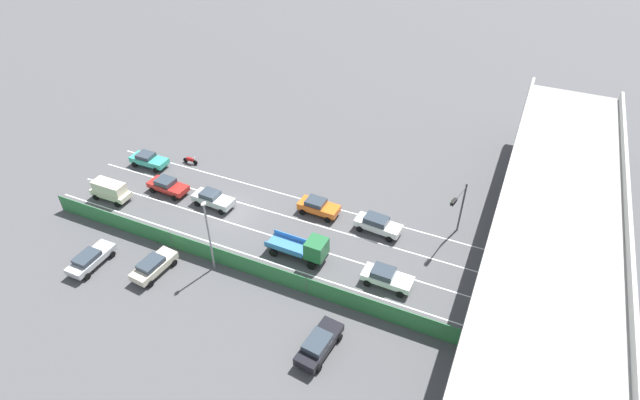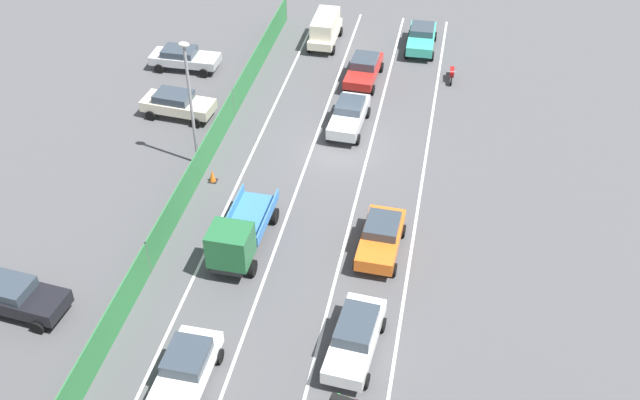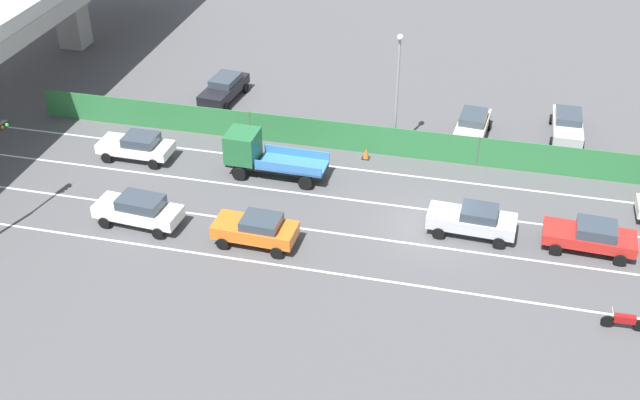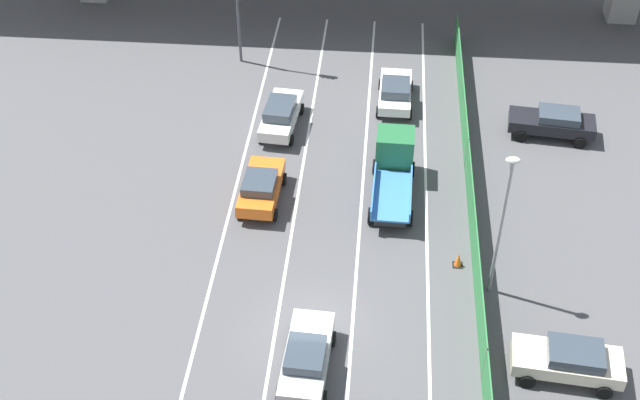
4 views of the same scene
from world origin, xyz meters
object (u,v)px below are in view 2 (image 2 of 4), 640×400
object	(u,v)px
car_taxi_orange	(381,237)
parked_sedan_dark	(13,295)
car_van_cream	(325,28)
car_sedan_white	(355,336)
motorcycle	(452,74)
car_sedan_red	(364,69)
car_hatchback_white	(185,370)
street_lamp	(190,93)
car_sedan_silver	(349,115)
flatbed_truck_blue	(237,238)
parked_wagon_silver	(184,57)
parked_sedan_cream	(177,103)
traffic_cone	(212,176)
car_taxi_teal	(422,37)

from	to	relation	value
car_taxi_orange	parked_sedan_dark	xyz separation A→B (m)	(15.32, 7.03, 0.00)
car_van_cream	car_sedan_white	size ratio (longest dim) A/B	0.92
motorcycle	car_sedan_red	bearing A→B (deg)	11.95
car_hatchback_white	street_lamp	xyz separation A→B (m)	(4.47, -14.77, 3.62)
car_sedan_silver	car_sedan_white	size ratio (longest dim) A/B	0.97
flatbed_truck_blue	parked_wagon_silver	distance (m)	19.59
car_taxi_orange	car_hatchback_white	world-z (taller)	car_taxi_orange
car_sedan_red	car_sedan_silver	size ratio (longest dim) A/B	1.01
car_sedan_silver	car_sedan_white	bearing A→B (deg)	100.38
car_taxi_orange	parked_sedan_cream	bearing A→B (deg)	-35.45
car_sedan_red	flatbed_truck_blue	size ratio (longest dim) A/B	0.79
car_sedan_silver	street_lamp	xyz separation A→B (m)	(7.71, 5.26, 3.59)
motorcycle	parked_sedan_dark	xyz separation A→B (m)	(17.67, 24.62, 0.46)
parked_sedan_dark	traffic_cone	size ratio (longest dim) A/B	6.77
car_hatchback_white	parked_sedan_cream	size ratio (longest dim) A/B	0.99
car_taxi_teal	car_sedan_red	distance (m)	6.19
flatbed_truck_blue	parked_sedan_dark	distance (m)	10.14
car_van_cream	flatbed_truck_blue	bearing A→B (deg)	90.57
car_taxi_orange	car_van_cream	distance (m)	22.17
car_hatchback_white	street_lamp	world-z (taller)	street_lamp
parked_sedan_cream	parked_sedan_dark	xyz separation A→B (m)	(1.55, 16.84, 0.01)
car_taxi_orange	traffic_cone	size ratio (longest dim) A/B	5.96
car_sedan_white	street_lamp	size ratio (longest dim) A/B	0.63
car_hatchback_white	flatbed_truck_blue	size ratio (longest dim) A/B	0.76
street_lamp	car_van_cream	bearing A→B (deg)	-105.00
car_taxi_teal	car_van_cream	bearing A→B (deg)	4.66
car_hatchback_white	flatbed_truck_blue	bearing A→B (deg)	-89.87
car_sedan_red	motorcycle	size ratio (longest dim) A/B	2.36
car_sedan_silver	parked_sedan_dark	distance (m)	21.30
motorcycle	parked_sedan_cream	size ratio (longest dim) A/B	0.43
car_taxi_teal	street_lamp	size ratio (longest dim) A/B	0.60
car_hatchback_white	motorcycle	size ratio (longest dim) A/B	2.28
car_sedan_silver	street_lamp	bearing A→B (deg)	34.31
car_sedan_red	parked_sedan_dark	xyz separation A→B (m)	(12.00, 23.42, 0.04)
car_taxi_teal	flatbed_truck_blue	world-z (taller)	flatbed_truck_blue
street_lamp	car_taxi_orange	bearing A→B (deg)	154.30
street_lamp	motorcycle	bearing A→B (deg)	-137.47
car_sedan_red	flatbed_truck_blue	world-z (taller)	flatbed_truck_blue
car_sedan_red	street_lamp	xyz separation A→B (m)	(7.72, 11.08, 3.62)
car_van_cream	parked_sedan_cream	world-z (taller)	car_van_cream
car_hatchback_white	parked_sedan_dark	distance (m)	9.09
street_lamp	traffic_cone	bearing A→B (deg)	132.09
car_sedan_red	parked_sedan_cream	bearing A→B (deg)	32.20
car_taxi_orange	car_taxi_teal	bearing A→B (deg)	-89.89
flatbed_truck_blue	street_lamp	xyz separation A→B (m)	(4.45, -7.21, 3.19)
car_sedan_red	parked_wagon_silver	xyz separation A→B (m)	(12.07, 0.79, -0.03)
parked_sedan_dark	traffic_cone	world-z (taller)	parked_sedan_dark
parked_sedan_cream	car_sedan_red	bearing A→B (deg)	-147.80
parked_sedan_dark	car_taxi_teal	bearing A→B (deg)	-118.05
car_taxi_teal	parked_sedan_cream	size ratio (longest dim) A/B	0.99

